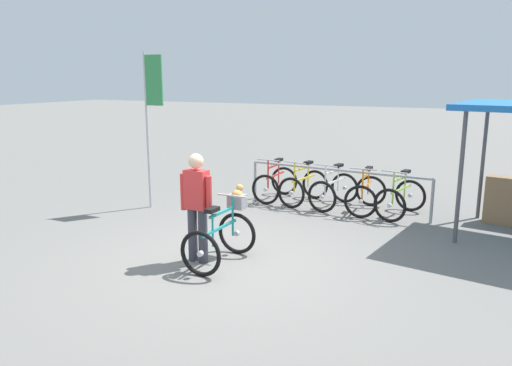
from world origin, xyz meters
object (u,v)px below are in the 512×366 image
object	(u,v)px
racked_bike_yellow	(304,187)
racked_bike_white	(334,190)
racked_bike_lime	(400,198)
person_with_featured_bike	(197,203)
featured_bicycle	(224,231)
racked_bike_red	(275,183)
banner_flag	(151,101)
racked_bike_orange	(366,194)

from	to	relation	value
racked_bike_yellow	racked_bike_white	world-z (taller)	same
racked_bike_lime	person_with_featured_bike	distance (m)	4.48
featured_bicycle	person_with_featured_bike	distance (m)	0.58
racked_bike_red	banner_flag	distance (m)	3.25
racked_bike_red	banner_flag	world-z (taller)	banner_flag
racked_bike_orange	person_with_featured_bike	size ratio (longest dim) A/B	0.67
racked_bike_yellow	banner_flag	world-z (taller)	banner_flag
racked_bike_orange	featured_bicycle	world-z (taller)	featured_bicycle
banner_flag	person_with_featured_bike	bearing A→B (deg)	-42.42
racked_bike_white	featured_bicycle	xyz separation A→B (m)	(-0.56, -3.75, 0.12)
racked_bike_yellow	racked_bike_lime	distance (m)	2.10
racked_bike_yellow	racked_bike_lime	world-z (taller)	same
person_with_featured_bike	banner_flag	world-z (taller)	banner_flag
racked_bike_lime	person_with_featured_bike	bearing A→B (deg)	-121.31
racked_bike_white	racked_bike_lime	size ratio (longest dim) A/B	0.98
racked_bike_yellow	racked_bike_lime	bearing A→B (deg)	-4.62
racked_bike_yellow	person_with_featured_bike	xyz separation A→B (m)	(-0.22, -3.97, 0.54)
racked_bike_yellow	person_with_featured_bike	size ratio (longest dim) A/B	0.74
racked_bike_lime	banner_flag	size ratio (longest dim) A/B	0.38
banner_flag	racked_bike_yellow	bearing A→B (deg)	32.40
featured_bicycle	banner_flag	distance (m)	3.93
racked_bike_yellow	featured_bicycle	bearing A→B (deg)	-87.94
racked_bike_yellow	racked_bike_lime	xyz separation A→B (m)	(2.09, -0.17, -0.00)
racked_bike_red	racked_bike_white	world-z (taller)	same
racked_bike_lime	racked_bike_white	bearing A→B (deg)	175.38
racked_bike_white	racked_bike_red	bearing A→B (deg)	175.38
racked_bike_lime	featured_bicycle	size ratio (longest dim) A/B	1.00
person_with_featured_bike	racked_bike_yellow	bearing A→B (deg)	86.84
racked_bike_orange	person_with_featured_bike	bearing A→B (deg)	-112.71
racked_bike_yellow	racked_bike_white	size ratio (longest dim) A/B	1.02
racked_bike_yellow	featured_bicycle	size ratio (longest dim) A/B	0.99
person_with_featured_bike	racked_bike_lime	bearing A→B (deg)	58.69
racked_bike_red	racked_bike_orange	world-z (taller)	same
racked_bike_orange	racked_bike_lime	distance (m)	0.70
racked_bike_orange	racked_bike_lime	bearing A→B (deg)	-4.62
racked_bike_yellow	featured_bicycle	world-z (taller)	featured_bicycle
racked_bike_lime	featured_bicycle	xyz separation A→B (m)	(-1.96, -3.64, 0.12)
racked_bike_yellow	racked_bike_lime	size ratio (longest dim) A/B	0.99
racked_bike_red	featured_bicycle	bearing A→B (deg)	-77.82
person_with_featured_bike	racked_bike_white	bearing A→B (deg)	76.82
racked_bike_orange	banner_flag	xyz separation A→B (m)	(-4.09, -1.60, 1.86)
racked_bike_white	racked_bike_orange	world-z (taller)	same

